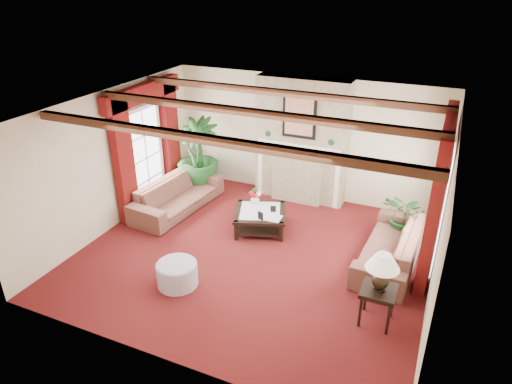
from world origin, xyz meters
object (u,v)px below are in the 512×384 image
at_px(sofa_left, 177,190).
at_px(side_table, 377,305).
at_px(ottoman, 177,274).
at_px(sofa_right, 392,240).
at_px(coffee_table, 260,220).
at_px(potted_palm, 199,171).

relative_size(sofa_left, side_table, 4.02).
xyz_separation_m(sofa_left, ottoman, (1.42, -2.26, -0.25)).
bearing_deg(sofa_left, side_table, -106.47).
bearing_deg(sofa_right, ottoman, -53.20).
bearing_deg(sofa_right, sofa_left, -89.50).
bearing_deg(ottoman, sofa_right, 33.61).
bearing_deg(coffee_table, potted_palm, 131.26).
bearing_deg(sofa_right, coffee_table, -89.80).
height_order(sofa_left, potted_palm, potted_palm).
bearing_deg(potted_palm, coffee_table, -28.89).
distance_m(potted_palm, coffee_table, 2.33).
relative_size(sofa_right, side_table, 3.98).
distance_m(sofa_left, ottoman, 2.68).
distance_m(sofa_right, ottoman, 3.70).
height_order(side_table, ottoman, side_table).
bearing_deg(side_table, ottoman, -172.68).
xyz_separation_m(coffee_table, side_table, (2.59, -1.77, 0.09)).
xyz_separation_m(potted_palm, ottoman, (1.49, -3.30, -0.28)).
distance_m(sofa_right, side_table, 1.65).
bearing_deg(coffee_table, sofa_left, 157.84).
height_order(sofa_left, ottoman, sofa_left).
relative_size(sofa_left, ottoman, 3.49).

